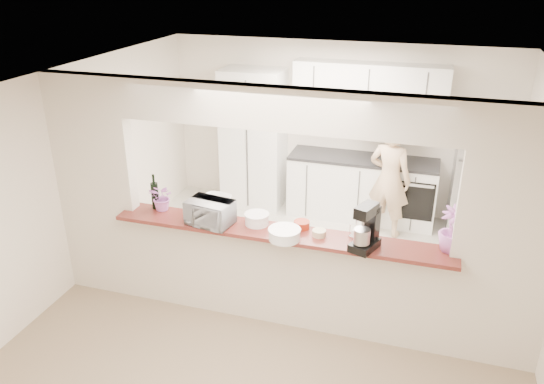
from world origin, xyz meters
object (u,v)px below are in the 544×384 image
at_px(person, 389,180).
at_px(refrigerator, 482,177).
at_px(stand_mixer, 366,229).
at_px(toaster_oven, 210,213).

bearing_deg(person, refrigerator, -146.79).
distance_m(refrigerator, stand_mixer, 3.06).
distance_m(stand_mixer, person, 2.48).
bearing_deg(refrigerator, stand_mixer, -113.21).
bearing_deg(refrigerator, toaster_oven, -135.00).
relative_size(refrigerator, stand_mixer, 3.82).
bearing_deg(refrigerator, person, -163.57).
bearing_deg(toaster_oven, person, 65.85).
relative_size(stand_mixer, person, 0.28).
distance_m(toaster_oven, stand_mixer, 1.56).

